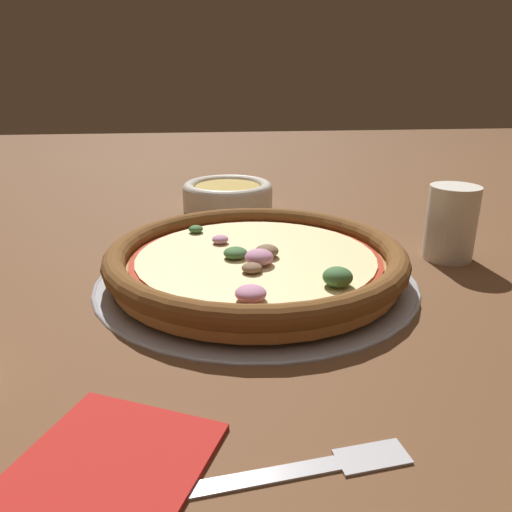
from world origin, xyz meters
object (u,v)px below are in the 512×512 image
pizza (256,259)px  drinking_cup (451,223)px  pizza_tray (256,277)px  napkin (82,496)px  fork (275,474)px  bowl_near (228,195)px

pizza → drinking_cup: drinking_cup is taller
pizza_tray → napkin: napkin is taller
fork → drinking_cup: bearing=43.9°
pizza → drinking_cup: 0.26m
napkin → fork: napkin is taller
pizza → drinking_cup: bearing=-80.7°
napkin → fork: size_ratio=1.01×
pizza_tray → fork: 0.30m
bowl_near → fork: bowl_near is taller
napkin → pizza: bearing=-23.5°
pizza_tray → fork: (-0.30, 0.02, -0.00)m
pizza_tray → fork: bearing=175.5°
bowl_near → drinking_cup: 0.38m
pizza_tray → drinking_cup: (0.04, -0.25, 0.04)m
drinking_cup → pizza: bearing=99.3°
pizza → bowl_near: (0.31, 0.01, 0.00)m
pizza → napkin: bearing=156.5°
pizza → bowl_near: size_ratio=2.21×
pizza_tray → drinking_cup: bearing=-80.8°
drinking_cup → napkin: drinking_cup is taller
fork → napkin: bearing=176.2°
pizza → fork: bearing=175.5°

